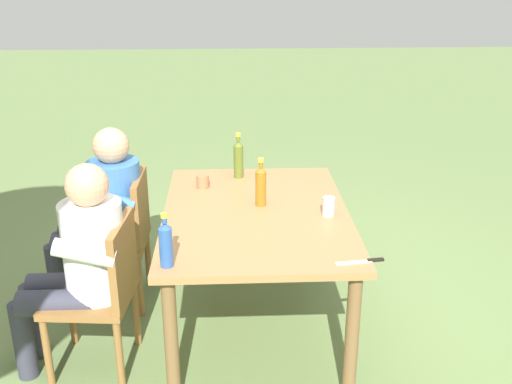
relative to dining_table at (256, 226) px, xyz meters
name	(u,v)px	position (x,y,z in m)	size (l,w,h in m)	color
ground_plane	(256,324)	(0.00, 0.00, -0.67)	(24.00, 24.00, 0.00)	#6B844C
dining_table	(256,226)	(0.00, 0.00, 0.00)	(1.48, 1.06, 0.77)	#A37547
chair_far_right	(124,233)	(0.33, 0.83, -0.19)	(0.45, 0.45, 0.87)	olive
chair_far_left	(104,287)	(-0.34, 0.83, -0.19)	(0.48, 0.48, 0.87)	olive
person_in_white_shirt	(104,209)	(0.33, 0.94, -0.02)	(0.47, 0.61, 1.18)	#3D70B2
person_in_plaid_shirt	(80,259)	(-0.33, 0.94, -0.02)	(0.47, 0.61, 1.18)	white
bottle_amber	(261,185)	(0.10, -0.03, 0.22)	(0.06, 0.06, 0.29)	#996019
bottle_olive	(238,158)	(0.58, 0.09, 0.22)	(0.06, 0.06, 0.30)	#566623
bottle_blue	(166,244)	(-0.63, 0.45, 0.21)	(0.06, 0.06, 0.27)	#2D56A3
cup_steel	(329,206)	(-0.07, -0.41, 0.14)	(0.07, 0.07, 0.11)	#B2B7BC
cup_terracotta	(203,181)	(0.40, 0.32, 0.13)	(0.08, 0.08, 0.08)	#BC6B47
table_knife	(364,261)	(-0.64, -0.49, 0.09)	(0.05, 0.24, 0.01)	silver
backpack_by_near_side	(269,222)	(1.10, -0.15, -0.48)	(0.31, 0.21, 0.40)	#47663D
backpack_by_far_side	(269,208)	(1.33, -0.17, -0.46)	(0.33, 0.26, 0.45)	maroon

